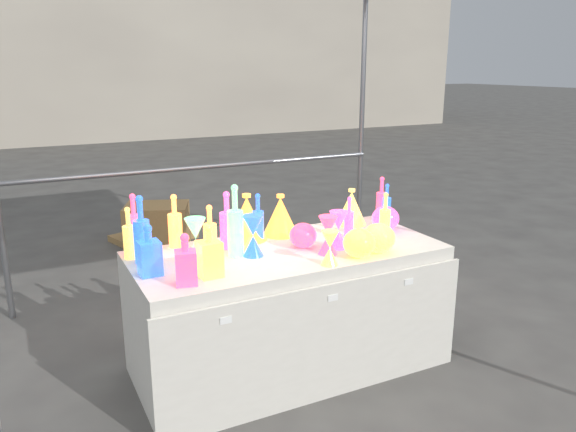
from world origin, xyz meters
name	(u,v)px	position (x,y,z in m)	size (l,w,h in m)	color
ground	(288,365)	(0.00, 0.00, 0.00)	(80.00, 80.00, 0.00)	#5C5A55
display_table	(289,309)	(0.00, -0.01, 0.37)	(1.84, 0.83, 0.75)	silver
background_building	(196,22)	(4.00, 14.00, 3.00)	(14.00, 6.00, 6.00)	#C0B5A0
cardboard_box_closed	(157,226)	(-0.14, 2.64, 0.22)	(0.61, 0.44, 0.44)	#AB814D
cardboard_box_flat	(154,236)	(-0.12, 2.93, 0.03)	(0.77, 0.55, 0.07)	#AB814D
bottle_0	(175,221)	(-0.57, 0.34, 0.91)	(0.08, 0.08, 0.32)	#E21544
bottle_1	(141,229)	(-0.80, 0.15, 0.94)	(0.09, 0.09, 0.37)	#167D42
bottle_2	(134,223)	(-0.80, 0.35, 0.92)	(0.07, 0.07, 0.34)	#FF4F1A
bottle_3	(227,220)	(-0.30, 0.19, 0.92)	(0.09, 0.09, 0.34)	#1E67B1
bottle_4	(129,233)	(-0.85, 0.25, 0.90)	(0.07, 0.07, 0.29)	#137C70
bottle_5	(235,221)	(-0.31, 0.02, 0.96)	(0.09, 0.09, 0.41)	#B8248A
bottle_6	(210,230)	(-0.44, 0.09, 0.90)	(0.08, 0.08, 0.29)	#E21544
bottle_7	(258,218)	(-0.09, 0.22, 0.90)	(0.07, 0.07, 0.30)	#167D42
decanter_0	(209,251)	(-0.55, -0.21, 0.89)	(0.11, 0.11, 0.27)	#E21544
decanter_1	(186,259)	(-0.68, -0.25, 0.88)	(0.10, 0.10, 0.26)	#FF4F1A
decanter_2	(149,250)	(-0.81, -0.05, 0.88)	(0.11, 0.11, 0.27)	#167D42
hourglass_0	(328,235)	(0.16, -0.18, 0.86)	(0.11, 0.11, 0.22)	#FF4F1A
hourglass_1	(338,230)	(0.27, -0.11, 0.86)	(0.11, 0.11, 0.22)	#1E67B1
hourglass_2	(330,248)	(0.08, -0.34, 0.84)	(0.09, 0.09, 0.19)	#137C70
hourglass_3	(196,239)	(-0.53, 0.07, 0.87)	(0.12, 0.12, 0.24)	#B8248A
hourglass_4	(250,235)	(-0.22, 0.04, 0.85)	(0.10, 0.10, 0.21)	#E21544
hourglass_5	(253,236)	(-0.23, -0.01, 0.87)	(0.12, 0.12, 0.23)	#167D42
globe_0	(359,245)	(0.29, -0.30, 0.82)	(0.18, 0.18, 0.14)	#E21544
globe_1	(378,240)	(0.43, -0.28, 0.83)	(0.19, 0.19, 0.15)	#137C70
globe_2	(303,237)	(0.09, -0.01, 0.82)	(0.16, 0.16, 0.13)	#FF4F1A
globe_3	(385,220)	(0.73, 0.06, 0.82)	(0.18, 0.18, 0.14)	#1E67B1
lampshade_0	(280,215)	(0.09, 0.28, 0.88)	(0.22, 0.22, 0.26)	#D1E430
lampshade_1	(247,217)	(-0.14, 0.28, 0.89)	(0.24, 0.24, 0.29)	#D1E430
lampshade_3	(351,207)	(0.61, 0.28, 0.87)	(0.21, 0.21, 0.24)	#137C70
bottle_8	(387,203)	(0.86, 0.22, 0.88)	(0.06, 0.06, 0.27)	#167D42
bottle_9	(381,199)	(0.86, 0.28, 0.90)	(0.07, 0.07, 0.30)	#FF4F1A
bottle_10	(349,217)	(0.44, 0.04, 0.88)	(0.06, 0.06, 0.26)	#1E67B1
bottle_11	(385,216)	(0.61, -0.10, 0.90)	(0.07, 0.07, 0.30)	#137C70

